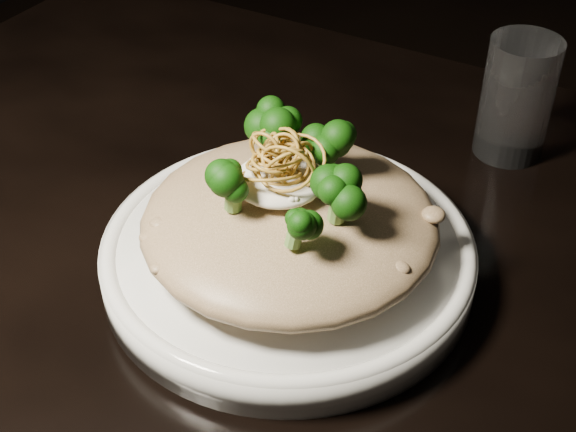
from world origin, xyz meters
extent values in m
cube|color=black|center=(0.00, 0.00, 0.73)|extent=(1.10, 0.80, 0.04)
cylinder|color=black|center=(-0.48, 0.33, 0.35)|extent=(0.05, 0.05, 0.71)
cylinder|color=white|center=(-0.02, 0.00, 0.76)|extent=(0.29, 0.29, 0.03)
ellipsoid|color=brown|center=(-0.02, 0.00, 0.80)|extent=(0.22, 0.22, 0.05)
ellipsoid|color=white|center=(-0.03, 0.00, 0.84)|extent=(0.07, 0.07, 0.02)
cylinder|color=white|center=(0.07, 0.25, 0.81)|extent=(0.08, 0.08, 0.11)
camera|label=1|loc=(0.21, -0.40, 1.18)|focal=50.00mm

